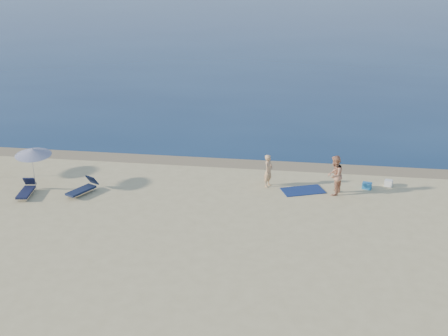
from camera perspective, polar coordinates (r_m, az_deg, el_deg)
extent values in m
cube|color=#0C254A|center=(108.97, 6.89, 15.43)|extent=(240.00, 160.00, 0.01)
cube|color=#847254|center=(29.90, 1.81, 0.49)|extent=(240.00, 1.60, 0.00)
imported|color=tan|center=(26.78, 4.54, -0.27)|extent=(0.55, 0.67, 1.59)
imported|color=tan|center=(26.24, 11.18, -0.74)|extent=(0.96, 1.09, 1.88)
cube|color=#101F52|center=(26.71, 8.02, -2.28)|extent=(2.20, 1.71, 0.03)
cube|color=silver|center=(28.07, 16.37, -1.48)|extent=(0.43, 0.40, 0.30)
cube|color=#216FB3|center=(27.50, 14.32, -1.75)|extent=(0.49, 0.40, 0.30)
cylinder|color=silver|center=(27.59, -18.76, -0.44)|extent=(0.11, 0.20, 1.93)
cone|color=white|center=(27.41, -18.84, 1.55)|extent=(2.18, 2.19, 0.44)
sphere|color=silver|center=(27.36, -18.88, 1.88)|extent=(0.06, 0.06, 0.06)
cube|color=#151A3A|center=(27.35, -19.50, -2.34)|extent=(0.74, 1.47, 0.09)
cube|color=#151A3A|center=(27.87, -19.14, -1.27)|extent=(0.57, 0.42, 0.46)
cylinder|color=#A5A5AD|center=(27.32, -19.06, -2.54)|extent=(0.03, 0.03, 0.21)
cube|color=#151E3A|center=(26.80, -14.33, -2.22)|extent=(1.11, 1.54, 0.10)
cube|color=#151E3A|center=(27.13, -13.25, -1.20)|extent=(0.63, 0.55, 0.47)
cylinder|color=#A5A5AD|center=(26.69, -14.00, -2.54)|extent=(0.03, 0.03, 0.21)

